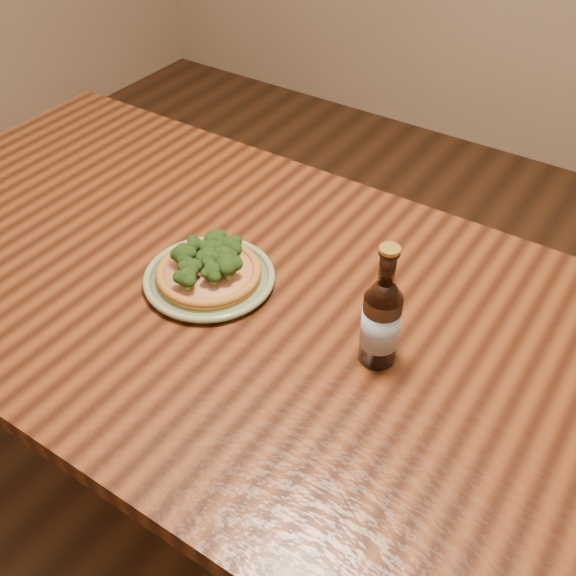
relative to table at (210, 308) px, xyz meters
The scene contains 5 objects.
ground 0.66m from the table, 90.00° to the right, with size 4.50×4.50×0.00m, color #382111.
table is the anchor object (origin of this frame).
plate 0.11m from the table, 37.32° to the right, with size 0.25×0.25×0.02m.
pizza 0.13m from the table, 34.01° to the right, with size 0.20×0.20×0.07m.
beer_bottle 0.42m from the table, ahead, with size 0.06×0.06×0.23m.
Camera 1 is at (0.69, -0.65, 1.58)m, focal length 42.00 mm.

